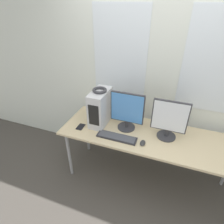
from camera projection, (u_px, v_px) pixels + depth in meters
ground_plane at (138, 200)px, 2.36m from camera, size 14.00×14.00×0.00m
wall_back at (162, 76)px, 2.33m from camera, size 8.00×0.07×2.70m
desk at (150, 139)px, 2.27m from camera, size 2.17×0.71×0.78m
pc_tower at (100, 108)px, 2.36m from camera, size 0.19×0.40×0.45m
headphones at (100, 90)px, 2.23m from camera, size 0.18×0.18×0.03m
monitor_main at (127, 111)px, 2.24m from camera, size 0.41×0.22×0.48m
monitor_right_near at (169, 120)px, 2.09m from camera, size 0.40×0.22×0.48m
keyboard at (117, 137)px, 2.19m from camera, size 0.47×0.13×0.02m
mouse at (143, 143)px, 2.11m from camera, size 0.06×0.11×0.02m
cell_phone at (81, 127)px, 2.38m from camera, size 0.08×0.13×0.01m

